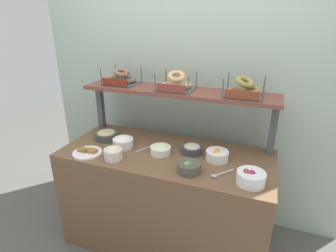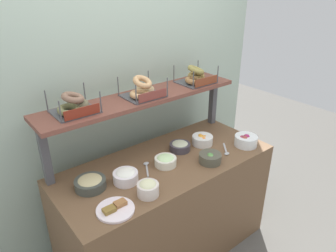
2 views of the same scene
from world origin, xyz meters
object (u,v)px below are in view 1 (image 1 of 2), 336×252
bowl_potato_salad (113,153)px  bowl_veggie_mix (189,167)px  bowl_scallion_spread (161,149)px  serving_spoon_by_edge (219,174)px  bagel_basket_poppy (122,79)px  bagel_basket_plain (176,84)px  serving_spoon_near_plate (149,147)px  bowl_beet_salad (251,177)px  bagel_basket_everything (244,90)px  bowl_fruit_salad (217,155)px  serving_plate_white (87,152)px  bowl_tuna_salad (192,149)px  bowl_hummus (106,135)px  bowl_cream_cheese (123,142)px

bowl_potato_salad → bowl_veggie_mix: bowl_potato_salad is taller
bowl_scallion_spread → serving_spoon_by_edge: 0.50m
bagel_basket_poppy → bagel_basket_plain: 0.50m
serving_spoon_near_plate → bagel_basket_poppy: bagel_basket_poppy is taller
bowl_beet_salad → bagel_basket_poppy: (-1.15, 0.48, 0.43)m
bagel_basket_everything → bowl_fruit_salad: bearing=-117.6°
serving_plate_white → bagel_basket_plain: 0.86m
bowl_beet_salad → serving_spoon_by_edge: bowl_beet_salad is taller
bowl_fruit_salad → bowl_tuna_salad: (-0.20, 0.04, -0.00)m
bowl_hummus → bowl_potato_salad: bearing=-49.7°
bowl_cream_cheese → bowl_beet_salad: (0.99, -0.17, 0.00)m
bowl_potato_salad → bagel_basket_everything: bearing=30.2°
bowl_beet_salad → bowl_fruit_salad: bearing=137.9°
bowl_tuna_salad → bagel_basket_poppy: bagel_basket_poppy is taller
serving_plate_white → bagel_basket_poppy: (0.04, 0.51, 0.47)m
bowl_tuna_salad → bagel_basket_poppy: bearing=162.9°
bowl_beet_salad → bowl_tuna_salad: (-0.45, 0.27, -0.01)m
bowl_veggie_mix → bowl_tuna_salad: 0.27m
bowl_cream_cheese → bowl_potato_salad: bearing=-80.4°
bowl_potato_salad → bowl_veggie_mix: bearing=2.8°
bowl_tuna_salad → serving_plate_white: bearing=-158.2°
bowl_scallion_spread → serving_spoon_near_plate: bearing=154.9°
bowl_beet_salad → serving_spoon_by_edge: (-0.20, 0.03, -0.04)m
bowl_hummus → bowl_tuna_salad: (0.75, 0.01, -0.00)m
serving_plate_white → bowl_potato_salad: bearing=0.1°
bagel_basket_poppy → bowl_potato_salad: bearing=-69.3°
serving_spoon_by_edge → bagel_basket_plain: size_ratio=0.51×
bowl_hummus → bowl_tuna_salad: 0.75m
bowl_cream_cheese → bagel_basket_everything: 1.00m
bowl_hummus → bowl_scallion_spread: bowl_hummus is taller
bowl_tuna_salad → serving_spoon_near_plate: bearing=-173.3°
bowl_fruit_salad → bowl_scallion_spread: 0.42m
bowl_scallion_spread → bagel_basket_poppy: bagel_basket_poppy is taller
serving_spoon_by_edge → bagel_basket_plain: 0.78m
serving_spoon_near_plate → bagel_basket_plain: bagel_basket_plain is taller
bowl_veggie_mix → serving_spoon_near_plate: bearing=150.2°
bowl_veggie_mix → serving_plate_white: 0.79m
bowl_beet_salad → serving_spoon_by_edge: 0.20m
bowl_cream_cheese → bowl_hummus: 0.22m
bowl_potato_salad → bowl_veggie_mix: (0.56, 0.03, -0.01)m
bowl_cream_cheese → serving_plate_white: 0.28m
bowl_veggie_mix → serving_plate_white: (-0.79, -0.03, -0.02)m
bowl_veggie_mix → bowl_hummus: size_ratio=0.82×
serving_spoon_by_edge → bagel_basket_plain: bearing=136.8°
bagel_basket_poppy → bowl_scallion_spread: bearing=-32.9°
bagel_basket_everything → bowl_tuna_salad: bearing=-149.6°
bowl_potato_salad → bagel_basket_everything: (0.83, 0.48, 0.43)m
bowl_tuna_salad → bowl_scallion_spread: size_ratio=1.03×
bowl_beet_salad → bowl_scallion_spread: 0.69m
serving_plate_white → serving_spoon_by_edge: serving_plate_white is taller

